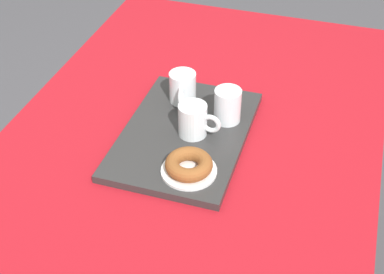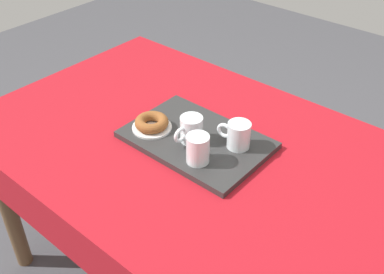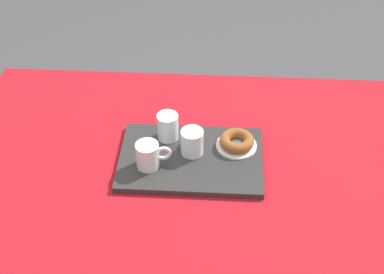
% 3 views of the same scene
% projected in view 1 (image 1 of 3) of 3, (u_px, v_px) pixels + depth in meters
% --- Properties ---
extents(dining_table, '(1.50, 0.95, 0.74)m').
position_uv_depth(dining_table, '(190.00, 163.00, 1.48)').
color(dining_table, '#A8141E').
rests_on(dining_table, ground).
extents(serving_tray, '(0.45, 0.30, 0.02)m').
position_uv_depth(serving_tray, '(185.00, 134.00, 1.41)').
color(serving_tray, '#2D2D2D').
rests_on(serving_tray, dining_table).
extents(tea_mug_left, '(0.11, 0.07, 0.09)m').
position_uv_depth(tea_mug_left, '(183.00, 88.00, 1.49)').
color(tea_mug_left, white).
rests_on(tea_mug_left, serving_tray).
extents(tea_mug_right, '(0.07, 0.11, 0.09)m').
position_uv_depth(tea_mug_right, '(193.00, 121.00, 1.37)').
color(tea_mug_right, white).
rests_on(tea_mug_right, serving_tray).
extents(water_glass_near, '(0.07, 0.07, 0.09)m').
position_uv_depth(water_glass_near, '(227.00, 107.00, 1.42)').
color(water_glass_near, white).
rests_on(water_glass_near, serving_tray).
extents(donut_plate_left, '(0.13, 0.13, 0.01)m').
position_uv_depth(donut_plate_left, '(189.00, 171.00, 1.28)').
color(donut_plate_left, white).
rests_on(donut_plate_left, serving_tray).
extents(sugar_donut_left, '(0.11, 0.11, 0.03)m').
position_uv_depth(sugar_donut_left, '(189.00, 164.00, 1.27)').
color(sugar_donut_left, brown).
rests_on(sugar_donut_left, donut_plate_left).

